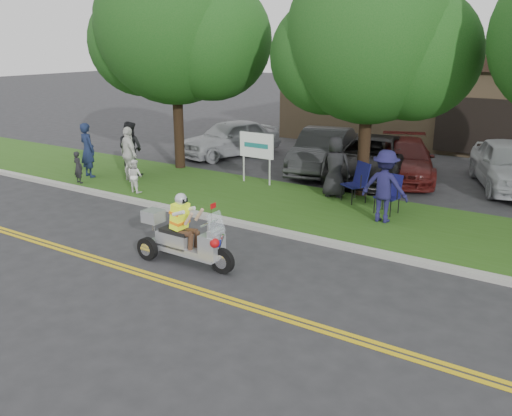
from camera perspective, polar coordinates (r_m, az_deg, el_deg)
The scene contains 24 objects.
ground at distance 11.10m, azimuth -5.96°, elevation -7.26°, with size 120.00×120.00×0.00m, color #28282B.
centerline_near at distance 10.70m, azimuth -7.92°, elevation -8.29°, with size 60.00×0.10×0.01m, color gold.
centerline_far at distance 10.81m, azimuth -7.36°, elevation -7.99°, with size 60.00×0.10×0.01m, color gold.
curb at distance 13.40m, azimuth 2.21°, elevation -2.49°, with size 60.00×0.25×0.12m, color #A8A89E.
grass_verge at distance 15.20m, azimuth 6.38°, elevation -0.18°, with size 60.00×4.00×0.10m, color #2B5416.
commercial_building at distance 27.26m, azimuth 23.91°, elevation 10.44°, with size 18.00×8.20×4.00m.
tree_left at distance 19.63m, azimuth -8.36°, elevation 17.90°, with size 6.62×5.40×7.78m.
tree_mid at distance 16.14m, azimuth 12.15°, elevation 16.38°, with size 5.88×4.80×7.05m.
business_sign at distance 17.48m, azimuth 0.06°, elevation 6.31°, with size 1.25×0.06×1.75m.
trike_scooter at distance 11.65m, azimuth -7.63°, elevation -3.24°, with size 2.36×0.79×1.55m.
lawn_chair_a at distance 15.86m, azimuth 10.69°, elevation 2.95°, with size 0.83×0.84×1.14m.
lawn_chair_b at distance 14.99m, azimuth 13.90°, elevation 1.71°, with size 0.63×0.65×1.05m.
spectator_adult_left at distance 19.25m, azimuth -17.31°, elevation 5.85°, with size 0.67×0.44×1.84m, color #172140.
spectator_adult_mid at distance 19.07m, azimuth -13.10°, elevation 6.11°, with size 0.90×0.70×1.86m, color black.
spectator_adult_right at distance 18.31m, azimuth -13.23°, elevation 5.55°, with size 1.05×0.44×1.80m, color silver.
spectator_chair_a at distance 14.13m, azimuth 13.40°, elevation 2.25°, with size 1.21×0.69×1.87m, color #1B1946.
spectator_chair_b at distance 16.17m, azimuth 8.32°, elevation 4.35°, with size 0.89×0.58×1.83m, color black.
child_left at distance 18.56m, azimuth -18.21°, elevation 4.10°, with size 0.38×0.25×1.05m, color black.
child_right at distance 16.95m, azimuth -12.62°, elevation 3.33°, with size 0.50×0.39×1.03m, color white.
parked_car_far_left at distance 22.32m, azimuth -2.76°, elevation 7.38°, with size 1.76×4.37×1.49m, color #ABADB3.
parked_car_left at distance 19.76m, azimuth 7.12°, elevation 6.01°, with size 1.62×4.64×1.53m, color #2D2E30.
parked_car_mid at distance 18.84m, azimuth 12.14°, elevation 5.09°, with size 2.41×5.24×1.46m, color black.
parked_car_right at distance 19.32m, azimuth 15.41°, elevation 4.94°, with size 1.84×4.53×1.32m, color #4D1312.
parked_car_far_right at distance 19.16m, azimuth 25.09°, elevation 4.18°, with size 1.83×4.56×1.55m, color #B8BCC0.
Camera 1 is at (6.42, -7.80, 4.61)m, focal length 38.00 mm.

